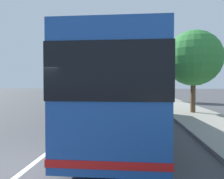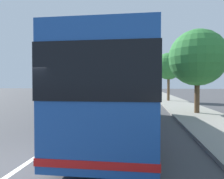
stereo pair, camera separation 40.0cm
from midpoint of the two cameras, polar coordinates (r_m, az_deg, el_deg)
name	(u,v)px [view 2 (the right image)]	position (r m, az deg, el deg)	size (l,w,h in m)	color
ground_plane	(22,167)	(6.00, -22.63, -19.79)	(220.00, 220.00, 0.00)	#424244
sidewalk_curb	(197,114)	(15.46, 23.88, -6.53)	(110.00, 3.60, 0.14)	gray
lane_divider_line	(101,113)	(15.22, -2.50, -6.79)	(110.00, 0.16, 0.01)	silver
coach_bus	(120,88)	(9.67, 3.56, 0.36)	(11.89, 2.84, 3.48)	#1E4C9E
car_far_distant	(137,93)	(38.36, 7.50, -0.88)	(4.53, 2.17, 1.43)	red
car_side_street	(120,91)	(50.56, 2.40, -0.29)	(4.42, 2.13, 1.52)	gold
car_ahead_same_lane	(138,90)	(55.46, 7.61, -0.14)	(4.39, 1.95, 1.54)	gold
roadside_tree_mid_block	(197,58)	(15.78, 23.93, 8.28)	(4.03, 4.03, 6.12)	brown
roadside_tree_far_block	(169,66)	(26.76, 16.31, 6.37)	(3.43, 3.43, 6.27)	brown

